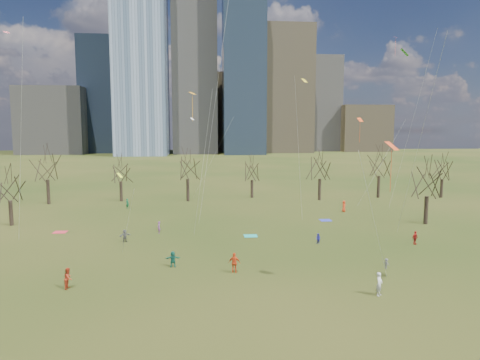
{
  "coord_description": "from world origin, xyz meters",
  "views": [
    {
      "loc": [
        -4.3,
        -36.9,
        12.68
      ],
      "look_at": [
        0.0,
        12.0,
        7.0
      ],
      "focal_mm": 32.0,
      "sensor_mm": 36.0,
      "label": 1
    }
  ],
  "objects": [
    {
      "name": "person_8",
      "position": [
        8.57,
        9.08,
        0.6
      ],
      "size": [
        0.71,
        0.74,
        1.2
      ],
      "primitive_type": "imported",
      "rotation": [
        0.0,
        0.0,
        5.33
      ],
      "color": "#2A29B1",
      "rests_on": "ground"
    },
    {
      "name": "person_7",
      "position": [
        -9.78,
        15.74,
        0.74
      ],
      "size": [
        0.45,
        0.6,
        1.48
      ],
      "primitive_type": "imported",
      "rotation": [
        0.0,
        0.0,
        4.9
      ],
      "color": "#A052A4",
      "rests_on": "ground"
    },
    {
      "name": "kites_airborne",
      "position": [
        5.25,
        11.64,
        12.7
      ],
      "size": [
        49.67,
        48.83,
        29.48
      ],
      "color": "orange",
      "rests_on": "ground"
    },
    {
      "name": "ground",
      "position": [
        0.0,
        0.0,
        0.0
      ],
      "size": [
        500.0,
        500.0,
        0.0
      ],
      "primitive_type": "plane",
      "color": "black",
      "rests_on": "ground"
    },
    {
      "name": "bare_tree_row",
      "position": [
        -0.09,
        37.22,
        6.12
      ],
      "size": [
        113.04,
        29.8,
        9.5
      ],
      "color": "black",
      "rests_on": "ground"
    },
    {
      "name": "person_1",
      "position": [
        9.2,
        -6.16,
        0.92
      ],
      "size": [
        0.77,
        0.79,
        1.83
      ],
      "primitive_type": "imported",
      "rotation": [
        0.0,
        0.0,
        0.84
      ],
      "color": "silver",
      "rests_on": "ground"
    },
    {
      "name": "person_5",
      "position": [
        -7.16,
        2.29,
        0.75
      ],
      "size": [
        1.41,
        0.51,
        1.5
      ],
      "primitive_type": "imported",
      "rotation": [
        0.0,
        0.0,
        3.19
      ],
      "color": "#166554",
      "rests_on": "ground"
    },
    {
      "name": "person_13",
      "position": [
        -16.59,
        33.26,
        0.83
      ],
      "size": [
        0.72,
        0.69,
        1.65
      ],
      "primitive_type": "imported",
      "rotation": [
        0.0,
        0.0,
        2.45
      ],
      "color": "#16663B",
      "rests_on": "ground"
    },
    {
      "name": "blanket_crimson",
      "position": [
        -22.21,
        17.35,
        0.01
      ],
      "size": [
        1.6,
        1.5,
        0.03
      ],
      "primitive_type": "cube",
      "color": "red",
      "rests_on": "ground"
    },
    {
      "name": "person_12",
      "position": [
        17.75,
        27.57,
        0.88
      ],
      "size": [
        0.72,
        0.96,
        1.76
      ],
      "primitive_type": "imported",
      "rotation": [
        0.0,
        0.0,
        1.36
      ],
      "color": "#EE401A",
      "rests_on": "ground"
    },
    {
      "name": "downtown_skyline",
      "position": [
        -2.43,
        210.64,
        39.01
      ],
      "size": [
        212.5,
        78.0,
        118.0
      ],
      "color": "slate",
      "rests_on": "ground"
    },
    {
      "name": "person_4",
      "position": [
        -1.54,
        0.14,
        0.91
      ],
      "size": [
        1.15,
        0.7,
        1.83
      ],
      "primitive_type": "imported",
      "rotation": [
        0.0,
        0.0,
        2.88
      ],
      "color": "#DE4518",
      "rests_on": "ground"
    },
    {
      "name": "blanket_navy",
      "position": [
        13.05,
        21.5,
        0.01
      ],
      "size": [
        1.6,
        1.5,
        0.03
      ],
      "primitive_type": "cube",
      "color": "#2832BB",
      "rests_on": "ground"
    },
    {
      "name": "person_11",
      "position": [
        -13.24,
        11.8,
        0.73
      ],
      "size": [
        1.37,
        1.09,
        1.46
      ],
      "primitive_type": "imported",
      "rotation": [
        0.0,
        0.0,
        0.57
      ],
      "color": "#5D5C60",
      "rests_on": "ground"
    },
    {
      "name": "blanket_teal",
      "position": [
        1.41,
        13.36,
        0.01
      ],
      "size": [
        1.6,
        1.5,
        0.03
      ],
      "primitive_type": "cube",
      "color": "teal",
      "rests_on": "ground"
    },
    {
      "name": "person_3",
      "position": [
        12.53,
        0.08,
        0.47
      ],
      "size": [
        0.65,
        0.7,
        0.95
      ],
      "primitive_type": "imported",
      "rotation": [
        0.0,
        0.0,
        2.24
      ],
      "color": "slate",
      "rests_on": "ground"
    },
    {
      "name": "person_10",
      "position": [
        19.34,
        7.97,
        0.76
      ],
      "size": [
        0.96,
        0.74,
        1.51
      ],
      "primitive_type": "imported",
      "rotation": [
        0.0,
        0.0,
        0.48
      ],
      "color": "red",
      "rests_on": "ground"
    },
    {
      "name": "person_2",
      "position": [
        -15.18,
        -2.54,
        0.86
      ],
      "size": [
        0.71,
        0.88,
        1.72
      ],
      "primitive_type": "imported",
      "rotation": [
        0.0,
        0.0,
        1.5
      ],
      "color": "#B9351A",
      "rests_on": "ground"
    }
  ]
}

